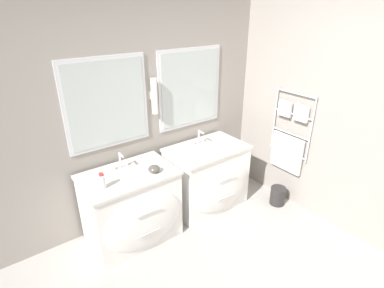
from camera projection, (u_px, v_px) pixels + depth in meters
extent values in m
cube|color=gray|center=(132.00, 109.00, 3.15)|extent=(4.88, 0.06, 2.60)
cube|color=silver|center=(107.00, 104.00, 2.92)|extent=(0.85, 0.02, 0.91)
cube|color=#B2BCBA|center=(107.00, 104.00, 2.91)|extent=(0.78, 0.01, 0.84)
cube|color=silver|center=(190.00, 88.00, 3.46)|extent=(0.85, 0.02, 0.91)
cube|color=#B2BCBA|center=(191.00, 88.00, 3.46)|extent=(0.78, 0.01, 0.84)
cylinder|color=white|center=(154.00, 96.00, 3.16)|extent=(0.07, 0.07, 0.38)
cube|color=silver|center=(152.00, 95.00, 3.19)|extent=(0.05, 0.02, 0.08)
cube|color=gray|center=(318.00, 106.00, 3.25)|extent=(0.06, 3.93, 2.60)
cylinder|color=silver|center=(311.00, 131.00, 3.32)|extent=(0.02, 0.02, 0.79)
cylinder|color=silver|center=(275.00, 118.00, 3.69)|extent=(0.02, 0.02, 0.79)
cylinder|color=silver|center=(296.00, 94.00, 3.35)|extent=(0.02, 0.51, 0.02)
cylinder|color=silver|center=(293.00, 114.00, 3.45)|extent=(0.02, 0.51, 0.02)
cylinder|color=silver|center=(290.00, 134.00, 3.56)|extent=(0.02, 0.51, 0.02)
cylinder|color=silver|center=(288.00, 152.00, 3.66)|extent=(0.02, 0.51, 0.02)
cube|color=white|center=(287.00, 153.00, 3.65)|extent=(0.04, 0.42, 0.45)
cube|color=white|center=(301.00, 113.00, 3.35)|extent=(0.04, 0.17, 0.18)
cube|color=white|center=(285.00, 108.00, 3.51)|extent=(0.04, 0.17, 0.18)
cube|color=white|center=(131.00, 207.00, 3.12)|extent=(0.90, 0.57, 0.75)
ellipsoid|color=white|center=(144.00, 222.00, 2.91)|extent=(0.83, 0.13, 0.63)
cube|color=beige|center=(128.00, 175.00, 2.95)|extent=(0.93, 0.60, 0.03)
ellipsoid|color=white|center=(129.00, 179.00, 2.94)|extent=(0.39, 0.34, 0.09)
cylinder|color=silver|center=(147.00, 213.00, 2.79)|extent=(0.25, 0.01, 0.01)
cylinder|color=silver|center=(149.00, 233.00, 2.89)|extent=(0.25, 0.01, 0.01)
cube|color=white|center=(206.00, 177.00, 3.66)|extent=(0.90, 0.57, 0.75)
ellipsoid|color=white|center=(222.00, 188.00, 3.46)|extent=(0.83, 0.13, 0.63)
cube|color=beige|center=(207.00, 149.00, 3.50)|extent=(0.93, 0.60, 0.03)
ellipsoid|color=white|center=(208.00, 152.00, 3.49)|extent=(0.39, 0.34, 0.09)
cylinder|color=silver|center=(227.00, 179.00, 3.34)|extent=(0.25, 0.01, 0.01)
cylinder|color=silver|center=(226.00, 197.00, 3.44)|extent=(0.25, 0.01, 0.01)
cylinder|color=silver|center=(120.00, 160.00, 3.03)|extent=(0.02, 0.02, 0.17)
cylinder|color=silver|center=(121.00, 156.00, 2.96)|extent=(0.02, 0.09, 0.02)
cylinder|color=silver|center=(114.00, 168.00, 3.02)|extent=(0.03, 0.03, 0.04)
cylinder|color=silver|center=(127.00, 164.00, 3.09)|extent=(0.03, 0.03, 0.04)
cylinder|color=silver|center=(199.00, 137.00, 3.57)|extent=(0.02, 0.02, 0.17)
cylinder|color=silver|center=(201.00, 132.00, 3.51)|extent=(0.02, 0.09, 0.02)
cylinder|color=silver|center=(194.00, 143.00, 3.56)|extent=(0.03, 0.03, 0.04)
cylinder|color=silver|center=(203.00, 140.00, 3.64)|extent=(0.03, 0.03, 0.04)
cylinder|color=silver|center=(102.00, 182.00, 2.69)|extent=(0.06, 0.06, 0.13)
cylinder|color=red|center=(101.00, 174.00, 2.66)|extent=(0.04, 0.04, 0.02)
ellipsoid|color=#4C4742|center=(154.00, 169.00, 2.96)|extent=(0.12, 0.12, 0.07)
cube|color=white|center=(206.00, 156.00, 3.27)|extent=(0.09, 0.07, 0.02)
ellipsoid|color=#F2E5CC|center=(206.00, 154.00, 3.26)|extent=(0.06, 0.04, 0.02)
cylinder|color=#282626|center=(278.00, 196.00, 3.76)|extent=(0.18, 0.18, 0.23)
torus|color=#282626|center=(279.00, 188.00, 3.71)|extent=(0.19, 0.19, 0.01)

